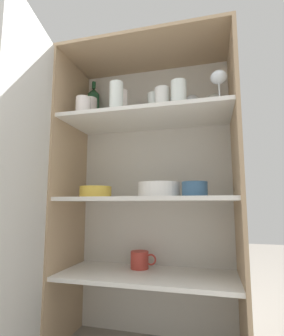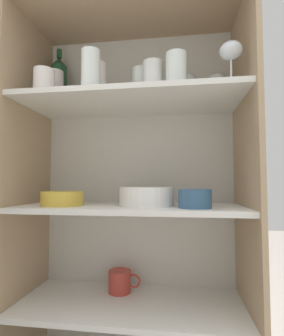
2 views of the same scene
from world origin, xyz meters
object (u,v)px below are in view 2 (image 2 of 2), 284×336
Objects in this scene: wine_bottle at (59,84)px; serving_bowl_small at (195,198)px; plate_stack_white at (147,196)px; coffee_mug_primary at (120,281)px; mixing_bowl_large at (62,198)px.

wine_bottle reaches higher than serving_bowl_small.
plate_stack_white is at bearing -16.09° from wine_bottle.
coffee_mug_primary is at bearing -5.03° from wine_bottle.
mixing_bowl_large is 0.43m from coffee_mug_primary.
plate_stack_white is 1.58× the size of coffee_mug_primary.
wine_bottle reaches higher than coffee_mug_primary.
serving_bowl_small is at bearing -3.75° from mixing_bowl_large.
serving_bowl_small is at bearing -28.99° from coffee_mug_primary.
serving_bowl_small is at bearing -17.78° from wine_bottle.
plate_stack_white is at bearing 158.28° from serving_bowl_small.
plate_stack_white is 1.30× the size of mixing_bowl_large.
wine_bottle is 0.56m from mixing_bowl_large.
wine_bottle is 0.93m from coffee_mug_primary.
wine_bottle is 2.52× the size of serving_bowl_small.
wine_bottle is at bearing 163.91° from plate_stack_white.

